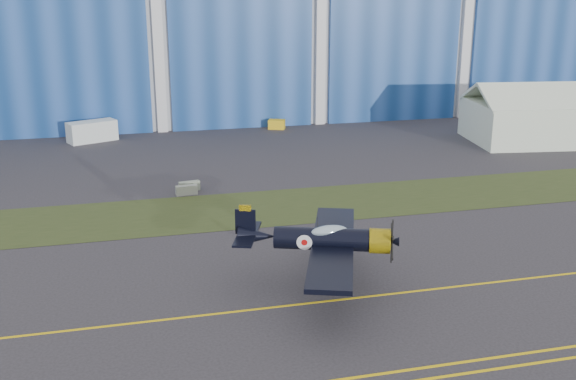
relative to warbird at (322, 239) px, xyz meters
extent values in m
plane|color=#363338|center=(-6.57, 3.11, -3.42)|extent=(260.00, 260.00, 0.00)
cube|color=#475128|center=(-6.57, 17.11, -3.40)|extent=(260.00, 10.00, 0.02)
cube|color=silver|center=(-6.57, 75.11, 11.58)|extent=(220.00, 45.00, 30.00)
cube|color=navy|center=(-6.57, 52.31, 6.58)|extent=(220.00, 0.60, 20.00)
cube|color=yellow|center=(-6.57, -1.89, -3.41)|extent=(200.00, 0.20, 0.02)
cube|color=white|center=(-15.57, 48.45, -2.14)|extent=(6.39, 4.56, 2.57)
cube|color=yellow|center=(8.73, 50.37, -2.78)|extent=(2.54, 2.08, 1.28)
cube|color=gray|center=(-6.39, 22.71, -2.97)|extent=(2.05, 0.80, 0.90)
cube|color=gray|center=(-5.99, 24.00, -2.97)|extent=(2.07, 0.94, 0.90)
camera|label=1|loc=(-11.79, -38.19, 15.34)|focal=42.00mm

